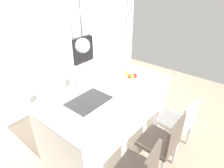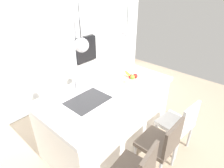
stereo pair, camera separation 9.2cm
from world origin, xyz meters
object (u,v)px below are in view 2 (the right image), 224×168
object	(u,v)px
oven	(86,50)
chair_middle	(161,143)
microwave	(84,27)
chair_far	(179,123)
fruit_bowl	(131,78)

from	to	relation	value
oven	chair_middle	xyz separation A→B (m)	(-0.97, -2.51, -0.44)
microwave	chair_far	size ratio (longest dim) A/B	0.61
microwave	oven	distance (m)	0.50
fruit_bowl	chair_far	bearing A→B (deg)	-83.58
oven	chair_middle	bearing A→B (deg)	-111.03
fruit_bowl	microwave	xyz separation A→B (m)	(0.53, 1.67, 0.45)
chair_far	microwave	bearing A→B (deg)	80.25
fruit_bowl	microwave	size ratio (longest dim) A/B	0.55
fruit_bowl	microwave	distance (m)	1.81
microwave	oven	size ratio (longest dim) A/B	0.96
fruit_bowl	chair_far	world-z (taller)	fruit_bowl
oven	chair_far	distance (m)	2.59
fruit_bowl	oven	world-z (taller)	oven
fruit_bowl	chair_middle	bearing A→B (deg)	-117.66
microwave	chair_middle	distance (m)	2.85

